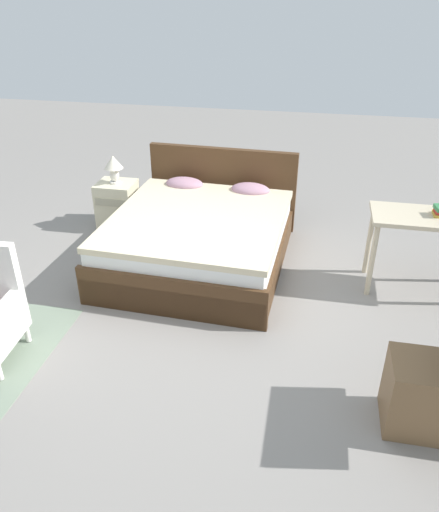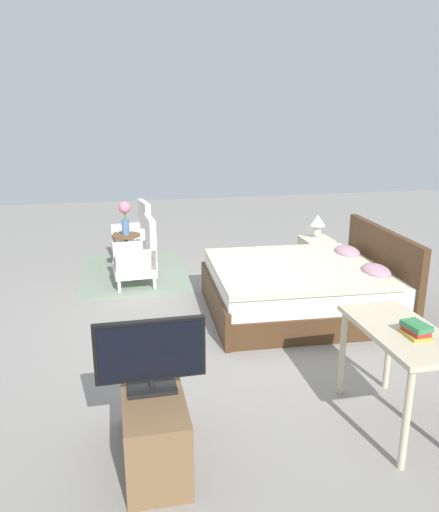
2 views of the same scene
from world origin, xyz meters
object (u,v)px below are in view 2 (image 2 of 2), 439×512
at_px(armchair_by_window_right, 138,258).
at_px(tv_stand, 153,423).
at_px(bed, 304,288).
at_px(side_table, 127,249).
at_px(nightstand, 316,257).
at_px(armchair_by_window_left, 134,237).
at_px(book_stack, 416,330).
at_px(tv_flatscreen, 150,355).
at_px(flower_vase, 125,214).
at_px(vanity_desk, 400,344).
at_px(table_lamp, 318,223).

relative_size(armchair_by_window_right, tv_stand, 0.96).
bearing_deg(tv_stand, bed, 138.85).
distance_m(side_table, nightstand, 2.70).
height_order(armchair_by_window_left, book_stack, armchair_by_window_left).
bearing_deg(side_table, tv_stand, 0.60).
relative_size(armchair_by_window_right, book_stack, 4.36).
distance_m(tv_flatscreen, book_stack, 1.83).
height_order(bed, flower_vase, flower_vase).
relative_size(flower_vase, tv_flatscreen, 0.67).
distance_m(bed, vanity_desk, 2.22).
bearing_deg(tv_flatscreen, armchair_by_window_left, 178.86).
bearing_deg(armchair_by_window_left, armchair_by_window_right, 0.03).
bearing_deg(armchair_by_window_right, tv_flatscreen, -1.53).
relative_size(armchair_by_window_left, armchair_by_window_right, 1.00).
bearing_deg(vanity_desk, book_stack, 10.52).
xyz_separation_m(nightstand, vanity_desk, (3.38, -0.76, 0.38)).
distance_m(bed, armchair_by_window_right, 2.26).
bearing_deg(vanity_desk, tv_stand, -89.62).
bearing_deg(tv_stand, flower_vase, -179.40).
bearing_deg(book_stack, bed, 177.60).
bearing_deg(side_table, flower_vase, 0.00).
distance_m(armchair_by_window_left, armchair_by_window_right, 1.17).
relative_size(armchair_by_window_right, flower_vase, 1.93).
bearing_deg(tv_stand, book_stack, 86.43).
height_order(tv_stand, tv_flatscreen, tv_flatscreen).
bearing_deg(tv_stand, table_lamp, 142.92).
distance_m(flower_vase, tv_stand, 4.15).
height_order(bed, armchair_by_window_left, bed).
xyz_separation_m(table_lamp, vanity_desk, (3.38, -0.76, -0.12)).
bearing_deg(flower_vase, armchair_by_window_left, 167.03).
distance_m(armchair_by_window_right, vanity_desk, 3.92).
xyz_separation_m(armchair_by_window_right, book_stack, (3.64, 1.73, 0.44)).
bearing_deg(bed, armchair_by_window_left, -143.89).
bearing_deg(table_lamp, side_table, -105.47).
xyz_separation_m(bed, vanity_desk, (2.18, -0.12, 0.36)).
bearing_deg(armchair_by_window_right, vanity_desk, 25.88).
height_order(armchair_by_window_right, tv_stand, armchair_by_window_right).
relative_size(tv_stand, vanity_desk, 0.92).
relative_size(flower_vase, book_stack, 2.26).
bearing_deg(armchair_by_window_left, book_stack, 19.76).
bearing_deg(tv_flatscreen, side_table, -179.40).
height_order(armchair_by_window_left, vanity_desk, armchair_by_window_left).
distance_m(armchair_by_window_left, table_lamp, 2.82).
bearing_deg(tv_stand, tv_flatscreen, 0.54).
distance_m(bed, side_table, 2.74).
distance_m(armchair_by_window_right, side_table, 0.60).
distance_m(flower_vase, nightstand, 2.76).
distance_m(armchair_by_window_right, table_lamp, 2.50).
distance_m(nightstand, table_lamp, 0.49).
xyz_separation_m(side_table, tv_flatscreen, (4.11, 0.04, 0.41)).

